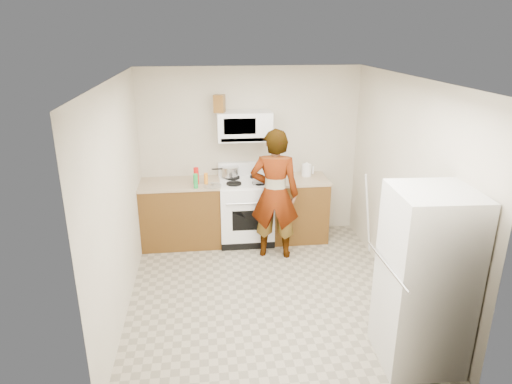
{
  "coord_description": "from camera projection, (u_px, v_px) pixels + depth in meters",
  "views": [
    {
      "loc": [
        -0.68,
        -4.69,
        2.97
      ],
      "look_at": [
        -0.06,
        0.55,
        1.09
      ],
      "focal_mm": 32.0,
      "sensor_mm": 36.0,
      "label": 1
    }
  ],
  "objects": [
    {
      "name": "bottle_spray",
      "position": [
        196.0,
        176.0,
        6.34
      ],
      "size": [
        0.07,
        0.07,
        0.24
      ],
      "primitive_type": "cylinder",
      "rotation": [
        0.0,
        0.0,
        0.03
      ],
      "color": "red",
      "rests_on": "counter_left"
    },
    {
      "name": "bottle_hot_sauce",
      "position": [
        206.0,
        179.0,
        6.34
      ],
      "size": [
        0.06,
        0.06,
        0.16
      ],
      "primitive_type": "cylinder",
      "rotation": [
        0.0,
        0.0,
        -0.11
      ],
      "color": "orange",
      "rests_on": "counter_left"
    },
    {
      "name": "counter_left",
      "position": [
        179.0,
        184.0,
        6.44
      ],
      "size": [
        1.14,
        0.64,
        0.03
      ],
      "primitive_type": "cube",
      "color": "tan",
      "rests_on": "cabinet_left"
    },
    {
      "name": "cabinet_left",
      "position": [
        181.0,
        214.0,
        6.59
      ],
      "size": [
        1.12,
        0.62,
        0.9
      ],
      "primitive_type": "cube",
      "color": "brown",
      "rests_on": "floor"
    },
    {
      "name": "bottle_green_cap",
      "position": [
        196.0,
        181.0,
        6.18
      ],
      "size": [
        0.07,
        0.07,
        0.2
      ],
      "primitive_type": "cylinder",
      "rotation": [
        0.0,
        0.0,
        -0.17
      ],
      "color": "#1A933B",
      "rests_on": "counter_left"
    },
    {
      "name": "gas_range",
      "position": [
        246.0,
        209.0,
        6.68
      ],
      "size": [
        0.76,
        0.65,
        1.13
      ],
      "color": "white",
      "rests_on": "floor"
    },
    {
      "name": "person",
      "position": [
        275.0,
        194.0,
        6.09
      ],
      "size": [
        0.73,
        0.56,
        1.79
      ],
      "primitive_type": "imported",
      "rotation": [
        0.0,
        0.0,
        2.92
      ],
      "color": "tan",
      "rests_on": "floor"
    },
    {
      "name": "tray",
      "position": [
        261.0,
        182.0,
        6.4
      ],
      "size": [
        0.25,
        0.16,
        0.05
      ],
      "primitive_type": "cube",
      "rotation": [
        0.0,
        0.0,
        -0.01
      ],
      "color": "white",
      "rests_on": "gas_range"
    },
    {
      "name": "floor",
      "position": [
        266.0,
        292.0,
        5.47
      ],
      "size": [
        3.6,
        3.6,
        0.0
      ],
      "primitive_type": "plane",
      "color": "gray",
      "rests_on": "ground"
    },
    {
      "name": "fridge",
      "position": [
        425.0,
        279.0,
        4.1
      ],
      "size": [
        0.74,
        0.74,
        1.7
      ],
      "primitive_type": "cube",
      "rotation": [
        0.0,
        0.0,
        -0.05
      ],
      "color": "silver",
      "rests_on": "floor"
    },
    {
      "name": "right_wall",
      "position": [
        405.0,
        189.0,
        5.22
      ],
      "size": [
        0.02,
        3.6,
        2.5
      ],
      "primitive_type": "cube",
      "color": "beige",
      "rests_on": "floor"
    },
    {
      "name": "back_wall",
      "position": [
        250.0,
        153.0,
        6.72
      ],
      "size": [
        3.2,
        0.02,
        2.5
      ],
      "primitive_type": "cube",
      "color": "beige",
      "rests_on": "floor"
    },
    {
      "name": "cabinet_right",
      "position": [
        298.0,
        209.0,
        6.78
      ],
      "size": [
        0.8,
        0.62,
        0.9
      ],
      "primitive_type": "cube",
      "color": "brown",
      "rests_on": "floor"
    },
    {
      "name": "saucepan",
      "position": [
        230.0,
        172.0,
        6.64
      ],
      "size": [
        0.32,
        0.32,
        0.13
      ],
      "primitive_type": "cylinder",
      "rotation": [
        0.0,
        0.0,
        0.4
      ],
      "color": "silver",
      "rests_on": "gas_range"
    },
    {
      "name": "pot_lid",
      "position": [
        212.0,
        186.0,
        6.29
      ],
      "size": [
        0.31,
        0.31,
        0.01
      ],
      "primitive_type": "cylinder",
      "rotation": [
        0.0,
        0.0,
        0.24
      ],
      "color": "silver",
      "rests_on": "counter_left"
    },
    {
      "name": "microwave",
      "position": [
        244.0,
        126.0,
        6.39
      ],
      "size": [
        0.76,
        0.38,
        0.4
      ],
      "primitive_type": "cube",
      "color": "white",
      "rests_on": "back_wall"
    },
    {
      "name": "jug",
      "position": [
        219.0,
        104.0,
        6.21
      ],
      "size": [
        0.17,
        0.17,
        0.24
      ],
      "primitive_type": "cube",
      "rotation": [
        0.0,
        0.0,
        -0.28
      ],
      "color": "brown",
      "rests_on": "microwave"
    },
    {
      "name": "counter_right",
      "position": [
        299.0,
        179.0,
        6.63
      ],
      "size": [
        0.82,
        0.64,
        0.03
      ],
      "primitive_type": "cube",
      "color": "tan",
      "rests_on": "cabinet_right"
    },
    {
      "name": "broom",
      "position": [
        368.0,
        214.0,
        6.2
      ],
      "size": [
        0.23,
        0.16,
        1.19
      ],
      "primitive_type": "cylinder",
      "rotation": [
        0.14,
        -0.14,
        -0.22
      ],
      "color": "silver",
      "rests_on": "floor"
    },
    {
      "name": "kettle",
      "position": [
        306.0,
        170.0,
        6.7
      ],
      "size": [
        0.15,
        0.15,
        0.17
      ],
      "primitive_type": "cylinder",
      "rotation": [
        0.0,
        0.0,
        -0.03
      ],
      "color": "white",
      "rests_on": "counter_right"
    }
  ]
}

